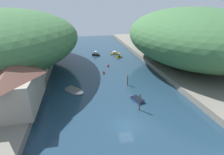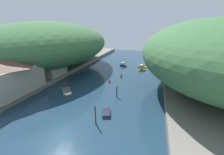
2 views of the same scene
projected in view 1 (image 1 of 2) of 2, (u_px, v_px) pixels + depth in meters
water_surface at (102, 69)px, 57.57m from camera, size 130.00×130.00×0.00m
left_bank at (12, 72)px, 52.40m from camera, size 22.00×120.00×1.42m
right_bank at (177, 62)px, 62.19m from camera, size 22.00×120.00×1.42m
hillside_left at (6, 38)px, 52.81m from camera, size 42.58×59.61×17.32m
hillside_right at (190, 36)px, 55.76m from camera, size 37.22×52.10×17.59m
waterfront_building at (15, 84)px, 32.62m from camera, size 8.53×14.23×8.52m
boathouse_shed at (34, 67)px, 46.81m from camera, size 6.05×8.64×4.98m
boat_yellow_tender at (136, 99)px, 38.67m from camera, size 2.68×4.12×0.62m
boat_far_upstream at (96, 54)px, 71.93m from camera, size 3.61×3.26×1.72m
boat_near_quay at (75, 91)px, 42.17m from camera, size 4.90×5.28×0.61m
boat_far_right_bank at (119, 57)px, 69.49m from camera, size 3.33×2.47×1.02m
boat_small_dinghy at (115, 53)px, 74.14m from camera, size 4.50×2.57×1.21m
mooring_post_nearest at (140, 102)px, 34.37m from camera, size 0.26×0.26×3.70m
mooring_post_middle at (128, 80)px, 45.27m from camera, size 0.31×0.31×2.89m
channel_buoy_near at (108, 65)px, 59.29m from camera, size 0.73×0.73×1.10m
channel_buoy_far at (104, 72)px, 53.32m from camera, size 0.66×0.66×0.99m
person_on_quay at (33, 82)px, 42.05m from camera, size 0.35×0.43×1.69m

